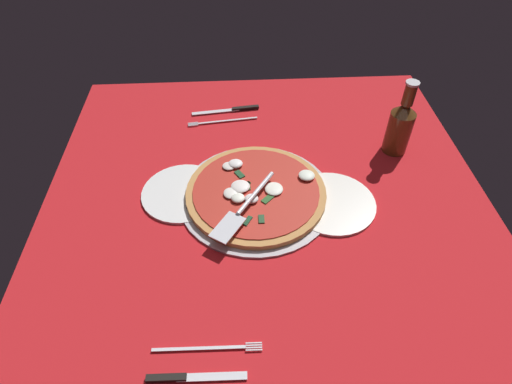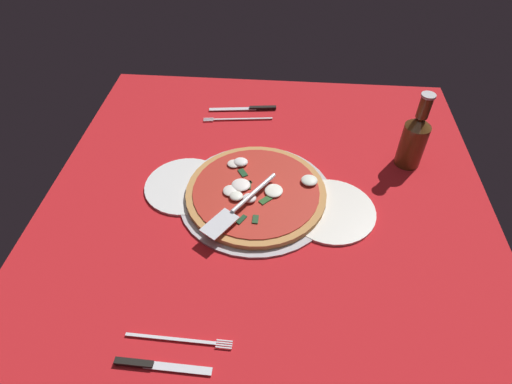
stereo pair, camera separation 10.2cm
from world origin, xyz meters
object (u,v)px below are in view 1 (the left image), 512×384
object	(u,v)px
dinner_plate_left	(183,193)
dinner_plate_right	(332,203)
beer_bottle	(400,126)
pizza_server	(244,206)
place_setting_near	(197,364)
pizza	(256,192)
place_setting_far	(227,116)

from	to	relation	value
dinner_plate_left	dinner_plate_right	world-z (taller)	same
dinner_plate_right	dinner_plate_left	bearing A→B (deg)	171.23
dinner_plate_right	beer_bottle	bearing A→B (deg)	43.24
dinner_plate_left	pizza_server	bearing A→B (deg)	-31.21
beer_bottle	place_setting_near	bearing A→B (deg)	-132.32
dinner_plate_left	place_setting_near	xyz separation A→B (cm)	(5.23, -42.91, -0.14)
beer_bottle	pizza_server	bearing A→B (deg)	-151.29
place_setting_near	pizza_server	bearing A→B (deg)	75.28
pizza	place_setting_far	xyz separation A→B (cm)	(-6.74, 34.70, -1.46)
place_setting_near	place_setting_far	distance (cm)	75.91
pizza_server	pizza	bearing A→B (deg)	-169.09
dinner_plate_left	beer_bottle	distance (cm)	59.32
dinner_plate_left	place_setting_near	world-z (taller)	place_setting_near
dinner_plate_left	dinner_plate_right	size ratio (longest dim) A/B	0.98
dinner_plate_right	place_setting_far	size ratio (longest dim) A/B	0.97
dinner_plate_left	dinner_plate_right	bearing A→B (deg)	-8.77
beer_bottle	place_setting_far	bearing A→B (deg)	157.82
pizza_server	dinner_plate_right	bearing A→B (deg)	133.17
pizza_server	beer_bottle	world-z (taller)	beer_bottle
dinner_plate_right	pizza_server	distance (cm)	21.90
pizza	place_setting_far	distance (cm)	35.38
place_setting_far	place_setting_near	bearing A→B (deg)	78.60
dinner_plate_right	beer_bottle	xyz separation A→B (cm)	(20.88, 19.64, 7.87)
place_setting_near	dinner_plate_left	bearing A→B (deg)	98.21
place_setting_near	place_setting_far	xyz separation A→B (cm)	(5.98, 75.67, 0.01)
dinner_plate_right	place_setting_far	distance (cm)	45.78
dinner_plate_right	place_setting_near	xyz separation A→B (cm)	(-30.98, -37.33, -0.14)
place_setting_near	beer_bottle	bearing A→B (deg)	48.95
dinner_plate_left	dinner_plate_right	xyz separation A→B (cm)	(36.21, -5.59, 0.00)
pizza	dinner_plate_right	bearing A→B (deg)	-11.28
pizza	place_setting_near	bearing A→B (deg)	-107.25
pizza_server	dinner_plate_left	bearing A→B (deg)	-87.27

